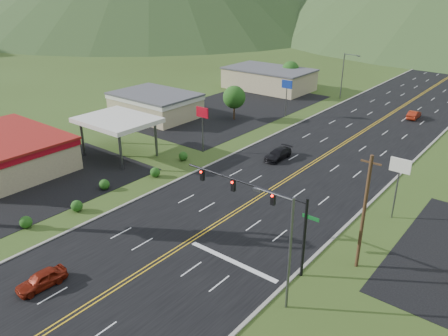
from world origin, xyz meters
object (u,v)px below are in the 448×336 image
Objects in this scene: streetlight_east at (286,246)px; car_dark_mid at (278,154)px; gas_canopy at (117,121)px; car_red_far at (414,115)px; traffic_signal at (262,203)px; car_red_near at (41,280)px; streetlight_west at (344,73)px.

streetlight_east is 1.88× the size of car_dark_mid.
gas_canopy is 50.12m from car_red_far.
traffic_signal is 3.36× the size of car_red_near.
car_red_far is (8.41, 30.46, 0.00)m from car_dark_mid.
gas_canopy is (-33.18, 12.00, -0.31)m from streetlight_east.
car_red_far reaches higher than car_dark_mid.
car_dark_mid is at bearing -78.44° from streetlight_west.
streetlight_east is 35.28m from gas_canopy.
car_red_far is at bearing 92.73° from traffic_signal.
streetlight_west is (-18.16, 56.00, -0.15)m from traffic_signal.
gas_canopy is at bearing 56.86° from car_red_far.
traffic_signal is 23.34m from car_dark_mid.
gas_canopy is (-28.48, 8.00, -0.46)m from traffic_signal.
car_dark_mid is (-10.83, 20.15, -4.64)m from traffic_signal.
gas_canopy reaches higher than car_red_far.
car_red_near is (17.44, -21.89, -4.21)m from gas_canopy.
car_red_far is at bearing 97.42° from streetlight_east.
car_dark_mid is at bearing 93.05° from car_red_near.
streetlight_east is (4.70, -4.00, -0.15)m from traffic_signal.
car_red_near is (-11.05, -13.89, -4.67)m from traffic_signal.
traffic_signal reaches higher than car_red_far.
car_red_far is at bearing 85.80° from car_red_near.
traffic_signal is 6.17m from streetlight_east.
streetlight_west is 1.88× the size of car_dark_mid.
traffic_signal is 50.88m from car_red_far.
gas_canopy is 2.57× the size of car_red_near.
car_dark_mid is (17.66, 12.14, -4.18)m from gas_canopy.
streetlight_west is at bearing -20.59° from car_red_far.
streetlight_west reaches higher than car_red_far.
streetlight_east is at bearing -19.88° from gas_canopy.
gas_canopy is 2.36× the size of car_red_far.
car_red_far reaches higher than car_red_near.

